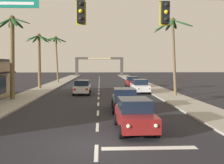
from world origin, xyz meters
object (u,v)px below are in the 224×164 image
at_px(palm_left_farthest, 56,48).
at_px(sedan_lead_at_stop_bar, 135,114).
at_px(sedan_parked_mid_kerb, 133,82).
at_px(sedan_parked_nearest_kerb, 140,86).
at_px(palm_left_third, 39,53).
at_px(palm_right_second, 173,38).
at_px(town_gateway_arch, 99,64).
at_px(traffic_signal_mast, 169,28).
at_px(sedan_oncoming_far, 82,87).
at_px(palm_left_second, 12,46).
at_px(sedan_third_in_queue, 125,99).

bearing_deg(palm_left_farthest, sedan_lead_at_stop_bar, -74.36).
bearing_deg(sedan_parked_mid_kerb, sedan_parked_nearest_kerb, -90.90).
xyz_separation_m(palm_left_third, palm_right_second, (16.54, -9.56, 1.26)).
height_order(sedan_parked_nearest_kerb, town_gateway_arch, town_gateway_arch).
bearing_deg(palm_right_second, palm_left_third, 149.97).
bearing_deg(town_gateway_arch, palm_left_third, -100.88).
xyz_separation_m(sedan_parked_nearest_kerb, palm_left_third, (-13.57, 5.80, 4.29)).
relative_size(palm_left_third, palm_left_farthest, 0.89).
bearing_deg(traffic_signal_mast, sedan_parked_nearest_kerb, 84.45).
relative_size(sedan_oncoming_far, palm_right_second, 0.52).
height_order(sedan_parked_nearest_kerb, palm_left_farthest, palm_left_farthest).
bearing_deg(town_gateway_arch, sedan_lead_at_stop_bar, -88.34).
distance_m(palm_left_second, palm_left_third, 11.95).
xyz_separation_m(sedan_parked_nearest_kerb, palm_left_farthest, (-13.18, 17.78, 5.83)).
distance_m(traffic_signal_mast, palm_left_second, 18.36).
xyz_separation_m(sedan_lead_at_stop_bar, palm_left_farthest, (-10.06, 35.96, 5.83)).
xyz_separation_m(sedan_third_in_queue, palm_left_farthest, (-10.11, 29.98, 5.83)).
height_order(palm_left_second, town_gateway_arch, palm_left_second).
distance_m(traffic_signal_mast, palm_left_farthest, 39.97).
relative_size(traffic_signal_mast, town_gateway_arch, 0.73).
height_order(traffic_signal_mast, palm_left_farthest, palm_left_farthest).
bearing_deg(sedan_third_in_queue, sedan_parked_mid_kerb, 81.09).
relative_size(sedan_lead_at_stop_bar, palm_left_second, 0.55).
bearing_deg(sedan_lead_at_stop_bar, traffic_signal_mast, -64.88).
bearing_deg(sedan_oncoming_far, sedan_lead_at_stop_bar, -77.12).
distance_m(sedan_lead_at_stop_bar, palm_left_second, 16.41).
xyz_separation_m(traffic_signal_mast, palm_left_third, (-11.57, 26.37, 0.08)).
xyz_separation_m(palm_left_second, palm_right_second, (16.33, 2.39, 1.13)).
xyz_separation_m(sedan_oncoming_far, palm_left_third, (-6.55, 6.89, 4.29)).
relative_size(sedan_oncoming_far, town_gateway_arch, 0.30).
bearing_deg(palm_left_third, sedan_parked_mid_kerb, 9.86).
relative_size(sedan_parked_mid_kerb, palm_left_third, 0.57).
distance_m(sedan_oncoming_far, sedan_parked_mid_kerb, 11.71).
bearing_deg(sedan_lead_at_stop_bar, palm_left_second, 130.40).
height_order(sedan_oncoming_far, palm_left_second, palm_left_second).
height_order(sedan_parked_nearest_kerb, palm_right_second, palm_right_second).
relative_size(palm_left_third, town_gateway_arch, 0.53).
height_order(sedan_lead_at_stop_bar, palm_left_third, palm_left_third).
xyz_separation_m(sedan_oncoming_far, palm_left_farthest, (-6.15, 18.86, 5.83)).
bearing_deg(sedan_parked_mid_kerb, palm_right_second, -76.61).
bearing_deg(traffic_signal_mast, palm_left_farthest, 106.26).
xyz_separation_m(sedan_oncoming_far, sedan_parked_nearest_kerb, (7.02, 1.08, 0.00)).
distance_m(sedan_oncoming_far, sedan_parked_nearest_kerb, 7.11).
distance_m(traffic_signal_mast, sedan_lead_at_stop_bar, 4.96).
height_order(sedan_parked_mid_kerb, palm_left_third, palm_left_third).
bearing_deg(palm_left_farthest, palm_left_second, -90.44).
bearing_deg(palm_right_second, sedan_lead_at_stop_bar, -112.86).
relative_size(sedan_third_in_queue, palm_left_third, 0.57).
bearing_deg(palm_right_second, sedan_oncoming_far, 165.02).
relative_size(traffic_signal_mast, sedan_parked_mid_kerb, 2.45).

